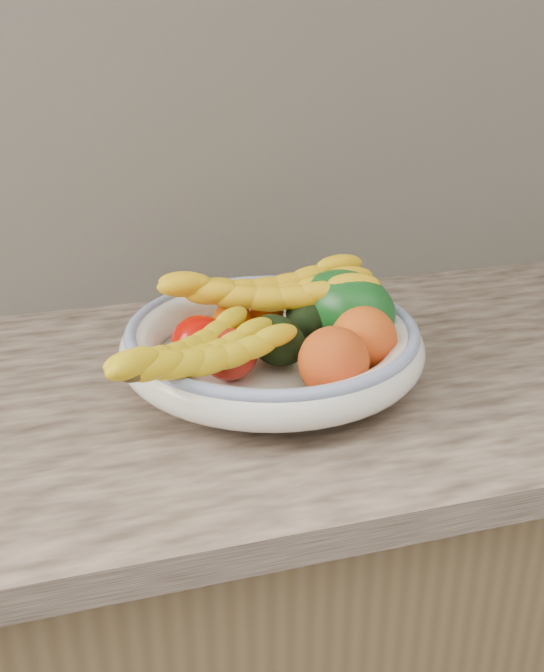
{
  "coord_description": "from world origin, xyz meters",
  "views": [
    {
      "loc": [
        -0.24,
        0.82,
        1.35
      ],
      "look_at": [
        0.0,
        1.66,
        0.96
      ],
      "focal_mm": 40.0,
      "sensor_mm": 36.0,
      "label": 1
    }
  ],
  "objects_px": {
    "banana_bunch_back": "(267,297)",
    "banana_bunch_front": "(197,360)",
    "green_mango": "(345,308)",
    "fruit_bowl": "(272,344)"
  },
  "relations": [
    {
      "from": "banana_bunch_back",
      "to": "banana_bunch_front",
      "type": "relative_size",
      "value": 1.19
    },
    {
      "from": "green_mango",
      "to": "banana_bunch_back",
      "type": "bearing_deg",
      "value": 122.61
    },
    {
      "from": "fruit_bowl",
      "to": "green_mango",
      "type": "height_order",
      "value": "green_mango"
    },
    {
      "from": "banana_bunch_back",
      "to": "banana_bunch_front",
      "type": "xyz_separation_m",
      "value": [
        -0.12,
        -0.15,
        -0.01
      ]
    },
    {
      "from": "banana_bunch_back",
      "to": "banana_bunch_front",
      "type": "bearing_deg",
      "value": -122.64
    },
    {
      "from": "fruit_bowl",
      "to": "banana_bunch_back",
      "type": "height_order",
      "value": "banana_bunch_back"
    },
    {
      "from": "green_mango",
      "to": "banana_bunch_back",
      "type": "height_order",
      "value": "green_mango"
    },
    {
      "from": "green_mango",
      "to": "banana_bunch_back",
      "type": "xyz_separation_m",
      "value": [
        -0.1,
        0.04,
        0.01
      ]
    },
    {
      "from": "fruit_bowl",
      "to": "green_mango",
      "type": "relative_size",
      "value": 2.7
    },
    {
      "from": "fruit_bowl",
      "to": "banana_bunch_back",
      "type": "relative_size",
      "value": 1.28
    }
  ]
}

